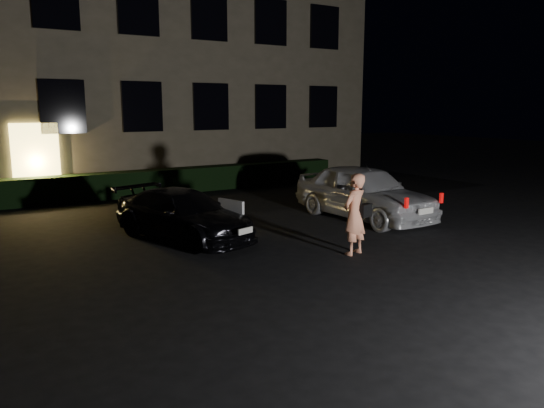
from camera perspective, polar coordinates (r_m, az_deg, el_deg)
ground at (r=9.76m, az=8.13°, el=-7.51°), size 80.00×80.00×0.00m
building at (r=23.06m, az=-17.46°, el=17.42°), size 20.00×8.11×12.00m
hedge at (r=18.75m, az=-13.01°, el=2.26°), size 15.00×0.70×0.85m
sedan at (r=12.31m, az=-9.52°, el=-1.13°), size 2.58×4.13×1.12m
hatch at (r=14.48m, az=9.83°, el=1.29°), size 1.86×4.37×1.47m
man at (r=10.90m, az=8.90°, el=-1.08°), size 0.77×0.56×1.68m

